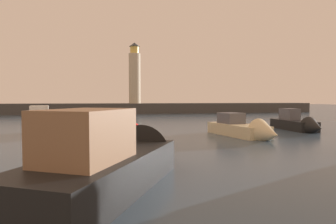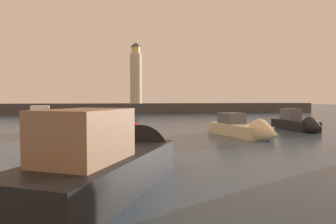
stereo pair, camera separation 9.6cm
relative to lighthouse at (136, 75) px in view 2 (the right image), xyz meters
name	(u,v)px [view 2 (the right image)]	position (x,y,z in m)	size (l,w,h in m)	color
ground_plane	(138,127)	(-1.90, -27.84, -7.53)	(220.00, 220.00, 0.00)	#384C60
breakwater	(126,108)	(-1.90, 0.00, -6.55)	(76.95, 5.01, 1.97)	#423F3D
lighthouse	(136,75)	(0.00, 0.00, 0.00)	(2.25, 2.25, 11.76)	beige
motorboat_1	(300,124)	(11.98, -33.51, -6.94)	(1.90, 6.32, 2.30)	black
motorboat_3	(120,158)	(-4.01, -46.51, -6.72)	(6.06, 8.67, 3.08)	black
motorboat_4	(247,130)	(5.44, -36.66, -6.98)	(3.46, 7.17, 2.22)	beige
motorboat_5	(40,126)	(-9.79, -33.06, -6.78)	(2.76, 6.08, 2.56)	white
mooring_buoy	(134,129)	(-2.73, -34.16, -7.02)	(1.02, 1.02, 1.02)	red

